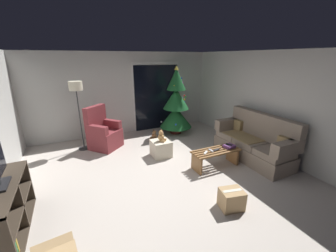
{
  "coord_description": "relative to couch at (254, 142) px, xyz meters",
  "views": [
    {
      "loc": [
        -1.5,
        -3.34,
        2.35
      ],
      "look_at": [
        0.4,
        0.7,
        0.85
      ],
      "focal_mm": 22.14,
      "sensor_mm": 36.0,
      "label": 1
    }
  ],
  "objects": [
    {
      "name": "teddy_bear_honey",
      "position": [
        -1.99,
        1.02,
        0.12
      ],
      "size": [
        0.21,
        0.22,
        0.29
      ],
      "color": "tan",
      "rests_on": "ottoman"
    },
    {
      "name": "book_stack",
      "position": [
        -0.75,
        0.02,
        0.04
      ],
      "size": [
        0.25,
        0.24,
        0.07
      ],
      "color": "#6B3D7A",
      "rests_on": "coffee_table"
    },
    {
      "name": "cardboard_box_taped_mid_floor",
      "position": [
        -1.7,
        -1.17,
        -0.24
      ],
      "size": [
        0.42,
        0.37,
        0.33
      ],
      "color": "tan",
      "rests_on": "ground"
    },
    {
      "name": "armchair",
      "position": [
        -3.18,
        2.17,
        0.0
      ],
      "size": [
        0.97,
        0.97,
        1.13
      ],
      "color": "maroon",
      "rests_on": "ground"
    },
    {
      "name": "media_shelf",
      "position": [
        -4.85,
        -0.31,
        -0.04
      ],
      "size": [
        0.4,
        1.4,
        0.76
      ],
      "color": "#382D23",
      "rests_on": "ground"
    },
    {
      "name": "teddy_bear_chestnut_by_tree",
      "position": [
        -1.74,
        2.15,
        -0.28
      ],
      "size": [
        0.2,
        0.2,
        0.29
      ],
      "color": "brown",
      "rests_on": "ground"
    },
    {
      "name": "remote_white",
      "position": [
        -1.4,
        0.01,
        0.02
      ],
      "size": [
        0.15,
        0.13,
        0.02
      ],
      "primitive_type": "cube",
      "rotation": [
        0.0,
        0.0,
        5.38
      ],
      "color": "silver",
      "rests_on": "coffee_table"
    },
    {
      "name": "coffee_table",
      "position": [
        -1.11,
        0.03,
        -0.13
      ],
      "size": [
        1.1,
        0.4,
        0.4
      ],
      "color": "olive",
      "rests_on": "ground"
    },
    {
      "name": "remote_graphite",
      "position": [
        -1.1,
        0.02,
        0.02
      ],
      "size": [
        0.16,
        0.08,
        0.02
      ],
      "primitive_type": "cube",
      "rotation": [
        0.0,
        0.0,
        1.81
      ],
      "color": "#333338",
      "rests_on": "coffee_table"
    },
    {
      "name": "wall_back",
      "position": [
        -2.32,
        3.14,
        0.85
      ],
      "size": [
        5.72,
        0.12,
        2.5
      ],
      "primitive_type": "cube",
      "color": "beige",
      "rests_on": "ground"
    },
    {
      "name": "remote_silver",
      "position": [
        -1.23,
        0.04,
        0.02
      ],
      "size": [
        0.05,
        0.16,
        0.02
      ],
      "primitive_type": "cube",
      "rotation": [
        0.0,
        0.0,
        6.25
      ],
      "color": "#ADADB2",
      "rests_on": "coffee_table"
    },
    {
      "name": "ottoman",
      "position": [
        -1.99,
        1.03,
        -0.2
      ],
      "size": [
        0.44,
        0.44,
        0.4
      ],
      "primitive_type": "cube",
      "color": "beige",
      "rests_on": "ground"
    },
    {
      "name": "wall_right",
      "position": [
        0.54,
        0.08,
        0.85
      ],
      "size": [
        0.12,
        6.0,
        2.5
      ],
      "primitive_type": "cube",
      "color": "beige",
      "rests_on": "ground"
    },
    {
      "name": "floor_lamp",
      "position": [
        -3.69,
        2.31,
        1.11
      ],
      "size": [
        0.32,
        0.32,
        1.78
      ],
      "color": "#2D2D30",
      "rests_on": "ground"
    },
    {
      "name": "patio_door_frame",
      "position": [
        -1.26,
        3.07,
        0.7
      ],
      "size": [
        1.6,
        0.02,
        2.2
      ],
      "primitive_type": "cube",
      "color": "silver",
      "rests_on": "ground"
    },
    {
      "name": "couch",
      "position": [
        0.0,
        0.0,
        0.0
      ],
      "size": [
        0.78,
        1.94,
        1.08
      ],
      "color": "gray",
      "rests_on": "ground"
    },
    {
      "name": "cell_phone",
      "position": [
        -0.76,
        0.02,
        0.08
      ],
      "size": [
        0.14,
        0.16,
        0.01
      ],
      "primitive_type": "cube",
      "rotation": [
        0.0,
        0.0,
        0.58
      ],
      "color": "black",
      "rests_on": "book_stack"
    },
    {
      "name": "ground_plane",
      "position": [
        -2.32,
        0.08,
        -0.4
      ],
      "size": [
        7.0,
        7.0,
        0.0
      ],
      "primitive_type": "plane",
      "color": "#BCB2A8"
    },
    {
      "name": "patio_door_glass",
      "position": [
        -1.26,
        3.05,
        0.65
      ],
      "size": [
        1.5,
        0.02,
        2.1
      ],
      "primitive_type": "cube",
      "color": "black",
      "rests_on": "ground"
    },
    {
      "name": "christmas_tree",
      "position": [
        -0.91,
        2.35,
        0.53
      ],
      "size": [
        1.01,
        1.01,
        2.1
      ],
      "color": "#4C1E19",
      "rests_on": "ground"
    }
  ]
}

